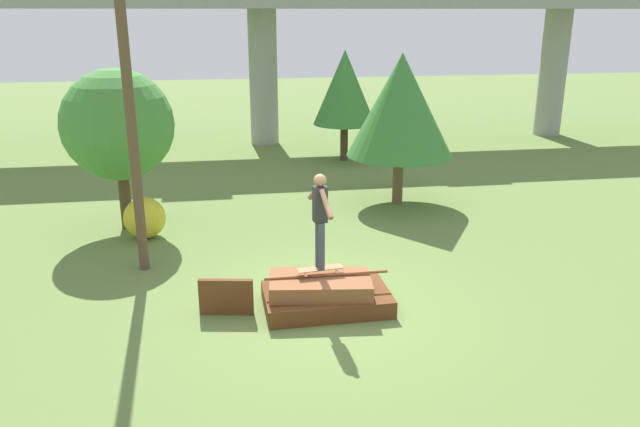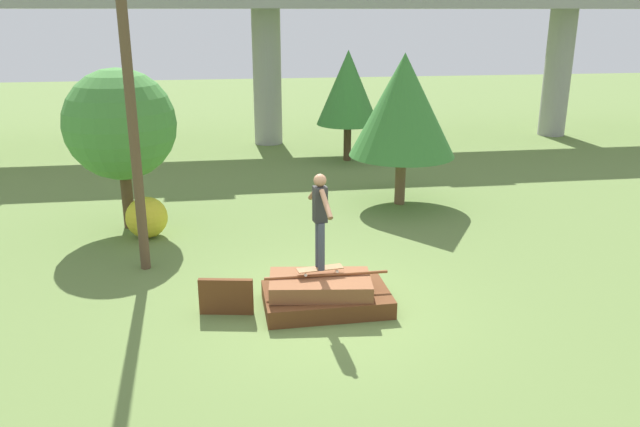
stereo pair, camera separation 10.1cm
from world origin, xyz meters
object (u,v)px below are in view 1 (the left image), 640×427
Objects in this scene: skater at (320,214)px; tree_mid_back at (345,88)px; tree_behind_left at (118,125)px; tree_behind_right at (401,105)px; skateboard at (320,269)px; utility_pole at (126,70)px; bush_yellow_flowering at (145,218)px.

tree_mid_back is at bearing 76.75° from skater.
tree_behind_right reaches higher than tree_behind_left.
skateboard is at bearing 0.00° from skater.
tree_behind_right is at bearing 29.60° from utility_pole.
skateboard is 0.21× the size of tree_behind_right.
skater is at bearing -117.68° from tree_behind_right.
bush_yellow_flowering is (-6.55, -1.72, -2.21)m from tree_behind_right.
tree_behind_left is at bearing 128.77° from skateboard.
skater is at bearing -51.23° from tree_behind_left.
tree_mid_back is 3.96× the size of bush_yellow_flowering.
utility_pole reaches higher than tree_behind_right.
skater is at bearing 180.00° from skateboard.
tree_behind_right is (3.09, 5.89, 0.95)m from skater.
tree_mid_back is at bearing 56.54° from utility_pole.
tree_mid_back reaches higher than skateboard.
tree_behind_left is at bearing 104.13° from utility_pole.
bush_yellow_flowering is (-0.16, 1.91, -3.53)m from utility_pole.
skateboard is 0.87× the size of bush_yellow_flowering.
tree_mid_back is (2.66, 11.27, 0.80)m from skater.
tree_behind_left reaches higher than bush_yellow_flowering.
utility_pole is 7.47m from tree_behind_right.
bush_yellow_flowering reaches higher than skateboard.
utility_pole is 10.90m from tree_mid_back.
skateboard is at bearing -50.25° from bush_yellow_flowering.
skater is 4.60m from utility_pole.
skater is at bearing -103.25° from tree_mid_back.
tree_behind_left reaches higher than skateboard.
tree_behind_left is at bearing -136.42° from tree_mid_back.
tree_mid_back is (6.64, 6.32, 0.01)m from tree_behind_left.
skateboard is at bearing -34.37° from utility_pole.
bush_yellow_flowering is (-3.46, 4.16, -0.24)m from skateboard.
bush_yellow_flowering is at bearing -130.72° from tree_mid_back.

